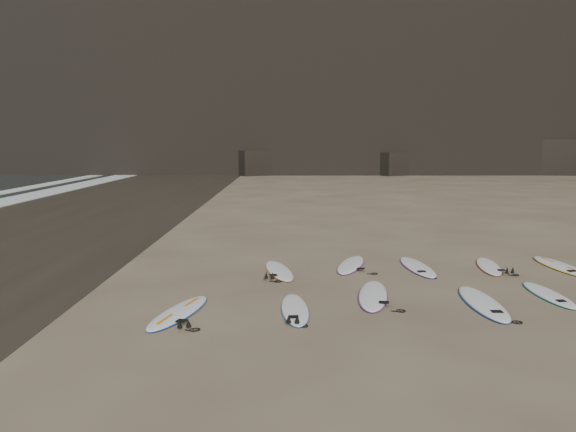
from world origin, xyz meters
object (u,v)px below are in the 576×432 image
surfboard_0 (179,312)px  surfboard_5 (279,270)px  surfboard_4 (548,294)px  surfboard_7 (417,267)px  surfboard_1 (295,309)px  surfboard_8 (489,266)px  surfboard_3 (483,302)px  surfboard_2 (373,295)px  surfboard_9 (561,266)px  surfboard_6 (351,264)px

surfboard_0 → surfboard_5: size_ratio=1.02×
surfboard_4 → surfboard_7: 3.63m
surfboard_1 → surfboard_8: same height
surfboard_4 → surfboard_8: size_ratio=0.99×
surfboard_3 → surfboard_5: size_ratio=1.13×
surfboard_1 → surfboard_0: bearing=-177.5°
surfboard_4 → surfboard_5: (-6.14, 2.38, 0.00)m
surfboard_2 → surfboard_3: (2.27, -0.62, 0.00)m
surfboard_0 → surfboard_7: (5.80, 4.10, 0.00)m
surfboard_4 → surfboard_2: bearing=179.1°
surfboard_1 → surfboard_9: surfboard_9 is taller
surfboard_6 → surfboard_4: bearing=-20.0°
surfboard_5 → surfboard_9: 7.81m
surfboard_1 → surfboard_8: (5.44, 3.97, 0.00)m
surfboard_0 → surfboard_6: size_ratio=1.00×
surfboard_6 → surfboard_7: (1.81, -0.29, 0.00)m
surfboard_2 → surfboard_6: bearing=102.6°
surfboard_7 → surfboard_8: 2.01m
surfboard_3 → surfboard_8: (1.40, 3.56, -0.01)m
surfboard_2 → surfboard_5: bearing=141.5°
surfboard_0 → surfboard_2: bearing=32.3°
surfboard_5 → surfboard_9: surfboard_9 is taller
surfboard_0 → surfboard_3: size_ratio=0.90×
surfboard_2 → surfboard_4: surfboard_2 is taller
surfboard_5 → surfboard_8: surfboard_5 is taller
surfboard_2 → surfboard_6: (-0.14, 3.14, -0.00)m
surfboard_4 → surfboard_5: bearing=157.2°
surfboard_7 → surfboard_8: size_ratio=1.13×
surfboard_3 → surfboard_6: (-2.41, 3.75, -0.00)m
surfboard_3 → surfboard_8: bearing=69.5°
surfboard_9 → surfboard_2: bearing=-157.1°
surfboard_0 → surfboard_2: (4.14, 1.25, 0.00)m
surfboard_1 → surfboard_3: surfboard_3 is taller
surfboard_0 → surfboard_5: (1.99, 3.68, -0.00)m
surfboard_9 → surfboard_5: bearing=179.2°
surfboard_5 → surfboard_6: bearing=7.6°
surfboard_4 → surfboard_9: 3.30m
surfboard_3 → surfboard_4: size_ratio=1.21×
surfboard_4 → surfboard_8: same height
surfboard_6 → surfboard_9: surfboard_9 is taller
surfboard_2 → surfboard_9: size_ratio=0.97×
surfboard_5 → surfboard_7: size_ratio=0.94×
surfboard_0 → surfboard_6: 5.94m
surfboard_0 → surfboard_8: (7.81, 4.19, -0.00)m
surfboard_6 → surfboard_9: 5.80m
surfboard_8 → surfboard_9: size_ratio=0.85×
surfboard_2 → surfboard_8: (3.67, 2.94, -0.01)m
surfboard_0 → surfboard_4: size_ratio=1.09×
surfboard_1 → surfboard_5: 3.48m
surfboard_0 → surfboard_9: size_ratio=0.92×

